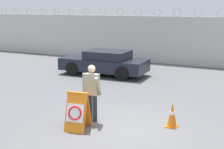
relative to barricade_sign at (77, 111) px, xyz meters
name	(u,v)px	position (x,y,z in m)	size (l,w,h in m)	color
ground_plane	(118,130)	(1.05, 0.48, -0.55)	(90.00, 90.00, 0.00)	#5B5B5E
perimeter_wall	(197,41)	(1.05, 11.63, 0.91)	(36.00, 0.30, 3.36)	beige
barricade_sign	(77,111)	(0.00, 0.00, 0.00)	(0.69, 0.77, 1.11)	orange
security_guard	(92,90)	(0.04, 0.79, 0.43)	(0.64, 0.38, 1.77)	#232838
traffic_cone_near	(172,115)	(2.39, 1.40, -0.19)	(0.34, 0.34, 0.74)	orange
parked_car_front_coupe	(105,63)	(-2.69, 6.93, 0.10)	(4.52, 2.00, 1.28)	black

